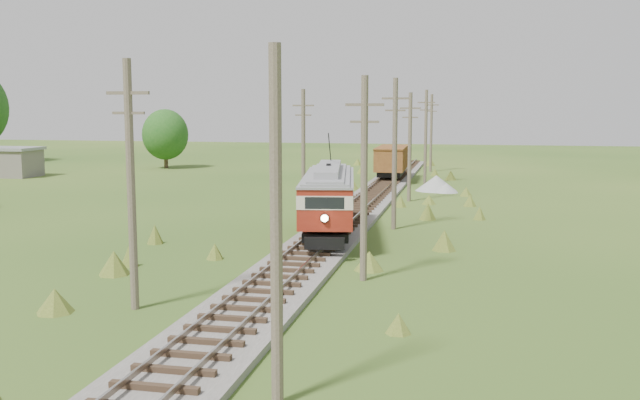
# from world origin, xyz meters

# --- Properties ---
(railbed_main) EXTENTS (3.60, 96.00, 0.57)m
(railbed_main) POSITION_xyz_m (0.00, 34.00, 0.19)
(railbed_main) COLOR #605B54
(railbed_main) RESTS_ON ground
(streetcar) EXTENTS (4.58, 11.86, 5.36)m
(streetcar) POSITION_xyz_m (0.00, 26.99, 2.52)
(streetcar) COLOR black
(streetcar) RESTS_ON ground
(gondola) EXTENTS (2.97, 8.62, 2.84)m
(gondola) POSITION_xyz_m (0.00, 59.02, 2.10)
(gondola) COLOR black
(gondola) RESTS_ON ground
(gravel_pile) EXTENTS (3.75, 3.98, 1.36)m
(gravel_pile) POSITION_xyz_m (4.89, 51.25, 0.64)
(gravel_pile) COLOR gray
(gravel_pile) RESTS_ON ground
(utility_pole_r_1) EXTENTS (0.30, 0.30, 8.80)m
(utility_pole_r_1) POSITION_xyz_m (3.10, 5.00, 4.40)
(utility_pole_r_1) COLOR brown
(utility_pole_r_1) RESTS_ON ground
(utility_pole_r_2) EXTENTS (1.60, 0.30, 8.60)m
(utility_pole_r_2) POSITION_xyz_m (3.30, 18.00, 4.42)
(utility_pole_r_2) COLOR brown
(utility_pole_r_2) RESTS_ON ground
(utility_pole_r_3) EXTENTS (1.60, 0.30, 9.00)m
(utility_pole_r_3) POSITION_xyz_m (3.20, 31.00, 4.63)
(utility_pole_r_3) COLOR brown
(utility_pole_r_3) RESTS_ON ground
(utility_pole_r_4) EXTENTS (1.60, 0.30, 8.40)m
(utility_pole_r_4) POSITION_xyz_m (3.00, 44.00, 4.32)
(utility_pole_r_4) COLOR brown
(utility_pole_r_4) RESTS_ON ground
(utility_pole_r_5) EXTENTS (1.60, 0.30, 8.90)m
(utility_pole_r_5) POSITION_xyz_m (3.40, 57.00, 4.58)
(utility_pole_r_5) COLOR brown
(utility_pole_r_5) RESTS_ON ground
(utility_pole_r_6) EXTENTS (1.60, 0.30, 8.70)m
(utility_pole_r_6) POSITION_xyz_m (3.20, 70.00, 4.47)
(utility_pole_r_6) COLOR brown
(utility_pole_r_6) RESTS_ON ground
(utility_pole_l_a) EXTENTS (1.60, 0.30, 9.00)m
(utility_pole_l_a) POSITION_xyz_m (-4.20, 12.00, 4.63)
(utility_pole_l_a) COLOR brown
(utility_pole_l_a) RESTS_ON ground
(utility_pole_l_b) EXTENTS (1.60, 0.30, 8.60)m
(utility_pole_l_b) POSITION_xyz_m (-4.50, 40.00, 4.42)
(utility_pole_l_b) COLOR brown
(utility_pole_l_b) RESTS_ON ground
(tree_mid_a) EXTENTS (5.46, 5.46, 7.03)m
(tree_mid_a) POSITION_xyz_m (-28.00, 68.00, 4.02)
(tree_mid_a) COLOR #38281C
(tree_mid_a) RESTS_ON ground
(shed) EXTENTS (6.40, 4.40, 3.10)m
(shed) POSITION_xyz_m (-40.00, 55.00, 1.57)
(shed) COLOR slate
(shed) RESTS_ON ground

